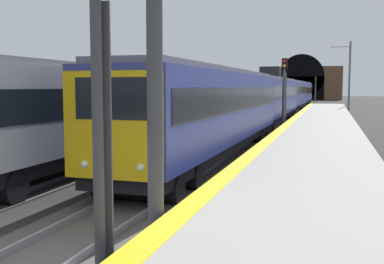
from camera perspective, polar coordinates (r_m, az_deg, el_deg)
platform_right_edge_strip at (r=7.34m, az=-3.63°, el=-11.78°), size 112.00×0.50×0.01m
train_main_approaching at (r=49.22m, az=10.98°, el=4.41°), size 77.89×3.04×4.83m
train_adjacent_platform at (r=36.83m, az=2.26°, el=4.20°), size 57.22×2.84×4.87m
railway_signal_near at (r=6.57m, az=-11.60°, el=7.38°), size 0.39×0.38×5.62m
railway_signal_mid at (r=32.51m, az=11.28°, el=5.18°), size 0.39×0.38×5.10m
railway_signal_far at (r=97.62m, az=14.96°, el=5.42°), size 0.39×0.38×5.28m
tunnel_portal at (r=117.38m, az=13.33°, el=5.89°), size 2.88×19.20×11.05m
catenary_mast_near at (r=56.27m, az=18.76°, el=6.43°), size 0.22×2.32×8.32m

